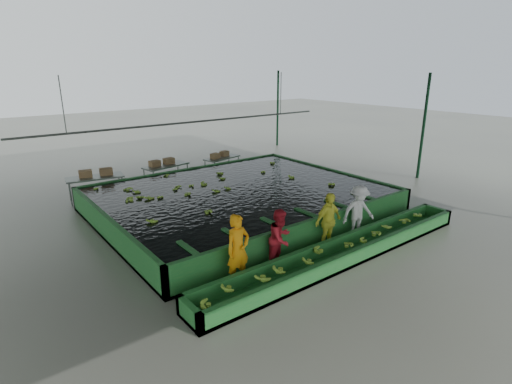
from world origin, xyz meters
TOP-DOWN VIEW (x-y plane):
  - ground at (0.00, 0.00)m, footprint 80.00×80.00m
  - shed_roof at (0.00, 0.00)m, footprint 20.00×22.00m
  - shed_posts at (0.00, 0.00)m, footprint 20.00×22.00m
  - flotation_tank at (0.00, 1.50)m, footprint 10.00×8.00m
  - tank_water at (0.00, 1.50)m, footprint 9.70×7.70m
  - sorting_trough at (0.00, -3.60)m, footprint 10.00×1.00m
  - cableway_rail at (0.00, 5.00)m, footprint 0.08×0.08m
  - rail_hanger_left at (-5.00, 5.00)m, footprint 0.04×0.04m
  - rail_hanger_right at (5.00, 5.00)m, footprint 0.04×0.04m
  - worker_a at (-3.10, -2.80)m, footprint 0.69×0.47m
  - worker_b at (-1.70, -2.80)m, footprint 0.97×0.86m
  - worker_c at (0.18, -2.80)m, footprint 1.04×0.45m
  - worker_d at (1.57, -2.80)m, footprint 1.27×0.96m
  - packing_table_left at (-3.92, 6.16)m, footprint 2.31×1.23m
  - packing_table_mid at (-0.68, 6.42)m, footprint 2.21×1.21m
  - packing_table_right at (2.43, 6.49)m, footprint 2.06×1.20m
  - box_stack_left at (-3.85, 6.22)m, footprint 1.33×0.60m
  - box_stack_mid at (-0.82, 6.51)m, footprint 1.24×0.48m
  - box_stack_right at (2.35, 6.56)m, footprint 1.21×0.65m
  - floating_bananas at (0.00, 2.30)m, footprint 8.73×5.95m
  - trough_bananas at (0.00, -3.60)m, footprint 8.46×0.56m

SIDE VIEW (x-z plane):
  - ground at x=0.00m, z-range 0.00..0.00m
  - sorting_trough at x=0.00m, z-range 0.00..0.50m
  - trough_bananas at x=0.00m, z-range 0.34..0.46m
  - packing_table_right at x=2.43m, z-range 0.00..0.88m
  - flotation_tank at x=0.00m, z-range 0.00..0.90m
  - packing_table_mid at x=-0.68m, z-range 0.00..0.95m
  - packing_table_left at x=-3.92m, z-range 0.00..1.00m
  - worker_b at x=-1.70m, z-range 0.00..1.67m
  - tank_water at x=0.00m, z-range 0.85..0.85m
  - floating_bananas at x=0.00m, z-range 0.79..0.91m
  - worker_d at x=1.57m, z-range 0.00..1.73m
  - box_stack_right at x=2.35m, z-range 0.75..1.00m
  - worker_c at x=0.18m, z-range 0.00..1.76m
  - worker_a at x=-3.10m, z-range 0.00..1.84m
  - box_stack_mid at x=-0.82m, z-range 0.82..1.08m
  - box_stack_left at x=-3.85m, z-range 0.86..1.14m
  - shed_posts at x=0.00m, z-range 0.00..5.00m
  - cableway_rail at x=0.00m, z-range -4.00..10.00m
  - rail_hanger_left at x=-5.00m, z-range 3.00..5.00m
  - rail_hanger_right at x=5.00m, z-range 3.00..5.00m
  - shed_roof at x=0.00m, z-range 4.98..5.02m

